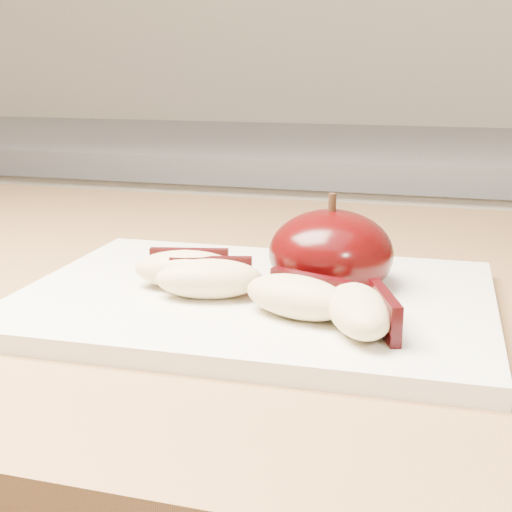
# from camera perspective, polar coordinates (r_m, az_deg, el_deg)

# --- Properties ---
(back_cabinet) EXTENTS (2.40, 0.62, 0.94)m
(back_cabinet) POSITION_cam_1_polar(r_m,az_deg,el_deg) (1.39, 5.49, -10.19)
(back_cabinet) COLOR silver
(back_cabinet) RESTS_ON ground
(cutting_board) EXTENTS (0.33, 0.24, 0.01)m
(cutting_board) POSITION_cam_1_polar(r_m,az_deg,el_deg) (0.50, 0.00, -3.51)
(cutting_board) COLOR silver
(cutting_board) RESTS_ON island_counter
(apple_half) EXTENTS (0.10, 0.10, 0.07)m
(apple_half) POSITION_cam_1_polar(r_m,az_deg,el_deg) (0.51, 6.01, 0.21)
(apple_half) COLOR black
(apple_half) RESTS_ON cutting_board
(apple_wedge_a) EXTENTS (0.08, 0.05, 0.03)m
(apple_wedge_a) POSITION_cam_1_polar(r_m,az_deg,el_deg) (0.50, -5.58, -1.00)
(apple_wedge_a) COLOR #D3BD86
(apple_wedge_a) RESTS_ON cutting_board
(apple_wedge_b) EXTENTS (0.08, 0.05, 0.03)m
(apple_wedge_b) POSITION_cam_1_polar(r_m,az_deg,el_deg) (0.48, -3.74, -1.77)
(apple_wedge_b) COLOR #D3BD86
(apple_wedge_b) RESTS_ON cutting_board
(apple_wedge_c) EXTENTS (0.08, 0.06, 0.03)m
(apple_wedge_c) POSITION_cam_1_polar(r_m,az_deg,el_deg) (0.44, 3.43, -3.24)
(apple_wedge_c) COLOR #D3BD86
(apple_wedge_c) RESTS_ON cutting_board
(apple_wedge_d) EXTENTS (0.06, 0.08, 0.03)m
(apple_wedge_d) POSITION_cam_1_polar(r_m,az_deg,el_deg) (0.42, 8.46, -4.33)
(apple_wedge_d) COLOR #D3BD86
(apple_wedge_d) RESTS_ON cutting_board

